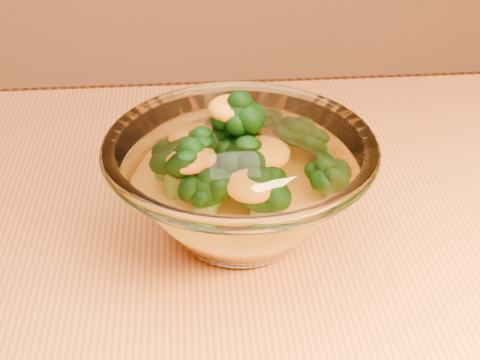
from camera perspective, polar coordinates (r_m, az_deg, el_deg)
name	(u,v)px	position (r m, az deg, el deg)	size (l,w,h in m)	color
glass_bowl	(240,185)	(0.50, 0.00, -0.42)	(0.20, 0.20, 0.09)	white
cheese_sauce	(240,205)	(0.51, 0.00, -2.16)	(0.12, 0.12, 0.03)	orange
broccoli_heap	(238,162)	(0.50, -0.14, 1.56)	(0.13, 0.13, 0.08)	black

